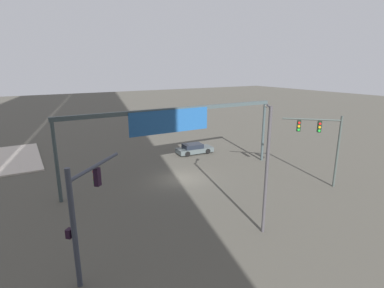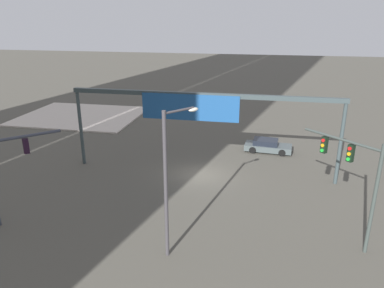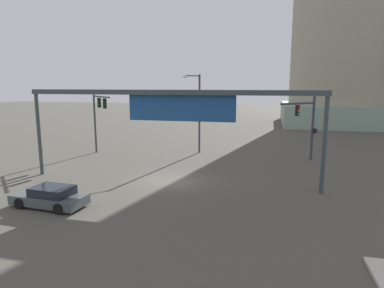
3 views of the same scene
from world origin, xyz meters
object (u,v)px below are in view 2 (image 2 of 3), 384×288
at_px(traffic_signal_near_corner, 3,166).
at_px(sedan_car_approaching, 267,146).
at_px(streetlamp_curved_arm, 169,175).
at_px(traffic_signal_opposite_side, 355,171).

bearing_deg(traffic_signal_near_corner, sedan_car_approaching, 0.10).
distance_m(traffic_signal_near_corner, streetlamp_curved_arm, 10.65).
bearing_deg(sedan_car_approaching, traffic_signal_near_corner, -129.70).
distance_m(traffic_signal_near_corner, traffic_signal_opposite_side, 20.08).
relative_size(traffic_signal_near_corner, sedan_car_approaching, 1.34).
bearing_deg(traffic_signal_opposite_side, sedan_car_approaching, -28.80).
xyz_separation_m(traffic_signal_near_corner, traffic_signal_opposite_side, (-19.99, -1.79, 0.59)).
bearing_deg(sedan_car_approaching, traffic_signal_opposite_side, -67.68).
height_order(traffic_signal_opposite_side, streetlamp_curved_arm, streetlamp_curved_arm).
distance_m(traffic_signal_opposite_side, streetlamp_curved_arm, 9.93).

